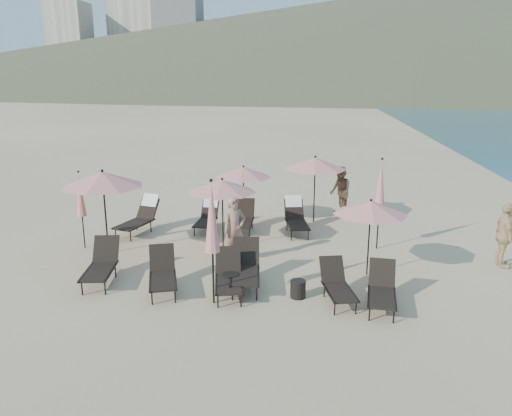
# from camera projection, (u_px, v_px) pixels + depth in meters

# --- Properties ---
(ground) EXTENTS (800.00, 800.00, 0.00)m
(ground) POSITION_uv_depth(u_px,v_px,m) (285.00, 292.00, 11.74)
(ground) COLOR #D6BA8C
(ground) RESTS_ON ground
(volcanic_headland) EXTENTS (690.00, 690.00, 55.00)m
(volcanic_headland) POSITION_uv_depth(u_px,v_px,m) (445.00, 39.00, 287.02)
(volcanic_headland) COLOR brown
(volcanic_headland) RESTS_ON ground
(hotel_skyline) EXTENTS (109.00, 82.00, 55.00)m
(hotel_skyline) POSITION_uv_depth(u_px,v_px,m) (150.00, 42.00, 277.12)
(hotel_skyline) COLOR beige
(hotel_skyline) RESTS_ON ground
(lounger_0) EXTENTS (0.91, 1.77, 0.97)m
(lounger_0) POSITION_uv_depth(u_px,v_px,m) (101.00, 264.00, 12.24)
(lounger_0) COLOR black
(lounger_0) RESTS_ON ground
(lounger_1) EXTENTS (1.08, 1.72, 0.93)m
(lounger_1) POSITION_uv_depth(u_px,v_px,m) (163.00, 273.00, 11.74)
(lounger_1) COLOR black
(lounger_1) RESTS_ON ground
(lounger_2) EXTENTS (0.86, 1.81, 1.01)m
(lounger_2) POSITION_uv_depth(u_px,v_px,m) (246.00, 267.00, 11.98)
(lounger_2) COLOR black
(lounger_2) RESTS_ON ground
(lounger_3) EXTENTS (0.92, 1.70, 0.93)m
(lounger_3) POSITION_uv_depth(u_px,v_px,m) (229.00, 276.00, 11.57)
(lounger_3) COLOR black
(lounger_3) RESTS_ON ground
(lounger_4) EXTENTS (0.89, 1.57, 0.85)m
(lounger_4) POSITION_uv_depth(u_px,v_px,m) (337.00, 284.00, 11.18)
(lounger_4) COLOR black
(lounger_4) RESTS_ON ground
(lounger_5) EXTENTS (0.75, 1.60, 0.89)m
(lounger_5) POSITION_uv_depth(u_px,v_px,m) (382.00, 289.00, 10.88)
(lounger_5) COLOR black
(lounger_5) RESTS_ON ground
(lounger_6) EXTENTS (1.11, 1.93, 1.14)m
(lounger_6) POSITION_uv_depth(u_px,v_px,m) (140.00, 216.00, 16.13)
(lounger_6) COLOR black
(lounger_6) RESTS_ON ground
(lounger_7) EXTENTS (0.61, 1.57, 0.97)m
(lounger_7) POSITION_uv_depth(u_px,v_px,m) (207.00, 216.00, 16.47)
(lounger_7) COLOR black
(lounger_7) RESTS_ON ground
(lounger_8) EXTENTS (0.69, 1.66, 0.94)m
(lounger_8) POSITION_uv_depth(u_px,v_px,m) (244.00, 218.00, 16.32)
(lounger_8) COLOR black
(lounger_8) RESTS_ON ground
(lounger_9) EXTENTS (0.95, 1.81, 1.08)m
(lounger_9) POSITION_uv_depth(u_px,v_px,m) (296.00, 217.00, 16.18)
(lounger_9) COLOR black
(lounger_9) RESTS_ON ground
(umbrella_open_0) EXTENTS (2.27, 2.27, 2.44)m
(umbrella_open_0) POSITION_uv_depth(u_px,v_px,m) (103.00, 179.00, 13.81)
(umbrella_open_0) COLOR black
(umbrella_open_0) RESTS_ON ground
(umbrella_open_1) EXTENTS (1.98, 1.98, 2.13)m
(umbrella_open_1) POSITION_uv_depth(u_px,v_px,m) (222.00, 186.00, 14.25)
(umbrella_open_1) COLOR black
(umbrella_open_1) RESTS_ON ground
(umbrella_open_2) EXTENTS (1.86, 1.86, 2.00)m
(umbrella_open_2) POSITION_uv_depth(u_px,v_px,m) (371.00, 208.00, 12.33)
(umbrella_open_2) COLOR black
(umbrella_open_2) RESTS_ON ground
(umbrella_open_3) EXTENTS (1.90, 1.90, 2.05)m
(umbrella_open_3) POSITION_uv_depth(u_px,v_px,m) (243.00, 172.00, 16.75)
(umbrella_open_3) COLOR black
(umbrella_open_3) RESTS_ON ground
(umbrella_open_4) EXTENTS (2.17, 2.17, 2.34)m
(umbrella_open_4) POSITION_uv_depth(u_px,v_px,m) (315.00, 163.00, 16.94)
(umbrella_open_4) COLOR black
(umbrella_open_4) RESTS_ON ground
(umbrella_closed_0) EXTENTS (0.33, 0.33, 2.84)m
(umbrella_closed_0) POSITION_uv_depth(u_px,v_px,m) (212.00, 218.00, 10.67)
(umbrella_closed_0) COLOR black
(umbrella_closed_0) RESTS_ON ground
(umbrella_closed_1) EXTENTS (0.32, 0.32, 2.71)m
(umbrella_closed_1) POSITION_uv_depth(u_px,v_px,m) (381.00, 186.00, 14.26)
(umbrella_closed_1) COLOR black
(umbrella_closed_1) RESTS_ON ground
(umbrella_closed_2) EXTENTS (0.27, 0.27, 2.33)m
(umbrella_closed_2) POSITION_uv_depth(u_px,v_px,m) (80.00, 195.00, 14.33)
(umbrella_closed_2) COLOR black
(umbrella_closed_2) RESTS_ON ground
(side_table_0) EXTENTS (0.39, 0.39, 0.41)m
(side_table_0) POSITION_uv_depth(u_px,v_px,m) (231.00, 282.00, 11.79)
(side_table_0) COLOR black
(side_table_0) RESTS_ON ground
(side_table_1) EXTENTS (0.36, 0.36, 0.41)m
(side_table_1) POSITION_uv_depth(u_px,v_px,m) (298.00, 289.00, 11.41)
(side_table_1) COLOR black
(side_table_1) RESTS_ON ground
(beachgoer_a) EXTENTS (0.79, 0.75, 1.82)m
(beachgoer_a) POSITION_uv_depth(u_px,v_px,m) (234.00, 230.00, 13.43)
(beachgoer_a) COLOR #A47159
(beachgoer_a) RESTS_ON ground
(beachgoer_b) EXTENTS (0.90, 1.03, 1.80)m
(beachgoer_b) POSITION_uv_depth(u_px,v_px,m) (340.00, 192.00, 18.02)
(beachgoer_b) COLOR #8E6749
(beachgoer_b) RESTS_ON ground
(beachgoer_c) EXTENTS (0.45, 1.03, 1.75)m
(beachgoer_c) POSITION_uv_depth(u_px,v_px,m) (504.00, 235.00, 13.09)
(beachgoer_c) COLOR tan
(beachgoer_c) RESTS_ON ground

